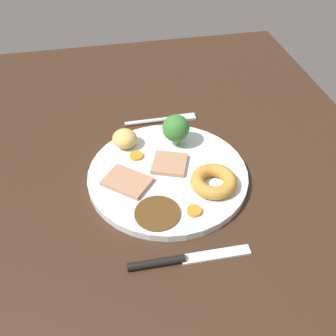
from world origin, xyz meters
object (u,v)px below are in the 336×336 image
carrot_coin_front (136,156)px  fork (163,120)px  meat_slice_main (170,164)px  knife (179,260)px  broccoli_floret (176,128)px  yorkshire_pudding (214,181)px  dinner_plate (168,175)px  carrot_coin_back (194,211)px  roast_potato_left (125,139)px  meat_slice_under (127,182)px

carrot_coin_front → fork: size_ratio=0.16×
meat_slice_main → knife: bearing=-7.7°
fork → carrot_coin_front: bearing=-121.5°
broccoli_floret → fork: broccoli_floret is taller
yorkshire_pudding → broccoli_floret: broccoli_floret is taller
knife → carrot_coin_front: bearing=98.0°
broccoli_floret → yorkshire_pudding: bearing=17.1°
fork → yorkshire_pudding: bearing=-78.5°
meat_slice_main → carrot_coin_front: (-3.57, -5.56, -0.16)cm
broccoli_floret → dinner_plate: bearing=-21.9°
broccoli_floret → meat_slice_main: bearing=-22.4°
fork → knife: knife is taller
carrot_coin_back → knife: carrot_coin_back is taller
meat_slice_main → carrot_coin_back: bearing=7.8°
yorkshire_pudding → carrot_coin_front: yorkshire_pudding is taller
knife → fork: bearing=83.6°
dinner_plate → meat_slice_main: 2.13cm
yorkshire_pudding → carrot_coin_front: 15.69cm
roast_potato_left → carrot_coin_back: bearing=24.8°
dinner_plate → yorkshire_pudding: yorkshire_pudding is taller
fork → roast_potato_left: bearing=-137.3°
meat_slice_under → broccoli_floret: broccoli_floret is taller
carrot_coin_back → knife: 8.84cm
meat_slice_main → roast_potato_left: bearing=-135.2°
roast_potato_left → meat_slice_main: bearing=44.8°
yorkshire_pudding → knife: 15.69cm
meat_slice_under → broccoli_floret: 14.20cm
carrot_coin_front → dinner_plate: bearing=43.0°
yorkshire_pudding → roast_potato_left: bearing=-136.0°
carrot_coin_front → knife: carrot_coin_front is taller
carrot_coin_back → yorkshire_pudding: bearing=137.3°
carrot_coin_back → broccoli_floret: size_ratio=0.38×
dinner_plate → roast_potato_left: roast_potato_left is taller
broccoli_floret → fork: 10.74cm
meat_slice_under → fork: (-18.55, 9.87, -1.41)cm
meat_slice_under → carrot_coin_back: (8.73, 9.73, -0.09)cm
meat_slice_under → carrot_coin_front: meat_slice_under is taller
meat_slice_main → meat_slice_under: (3.03, -8.12, 0.00)cm
yorkshire_pudding → carrot_coin_back: bearing=-42.7°
meat_slice_under → roast_potato_left: 10.40cm
yorkshire_pudding → roast_potato_left: 19.39cm
meat_slice_under → broccoli_floret: (-8.92, 10.55, 3.29)cm
carrot_coin_front → carrot_coin_back: size_ratio=1.04×
yorkshire_pudding → roast_potato_left: (-13.93, -13.47, 0.58)cm
meat_slice_main → broccoli_floret: bearing=157.6°
meat_slice_main → meat_slice_under: bearing=-69.5°
dinner_plate → meat_slice_main: size_ratio=4.76×
fork → meat_slice_under: bearing=-118.1°
roast_potato_left → broccoli_floret: broccoli_floret is taller
meat_slice_under → fork: 21.06cm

